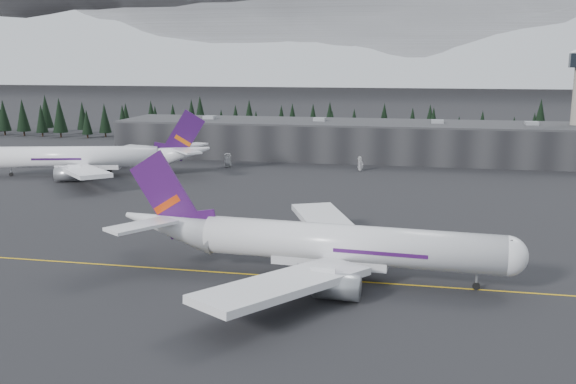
% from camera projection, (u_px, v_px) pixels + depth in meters
% --- Properties ---
extents(ground, '(1400.00, 1400.00, 0.00)m').
position_uv_depth(ground, '(263.00, 271.00, 103.41)').
color(ground, black).
rests_on(ground, ground).
extents(taxiline, '(400.00, 0.40, 0.02)m').
position_uv_depth(taxiline, '(261.00, 275.00, 101.49)').
color(taxiline, gold).
rests_on(taxiline, ground).
extents(terminal, '(160.00, 30.00, 12.60)m').
position_uv_depth(terminal, '(348.00, 140.00, 222.13)').
color(terminal, black).
rests_on(terminal, ground).
extents(treeline, '(360.00, 20.00, 15.00)m').
position_uv_depth(treeline, '(358.00, 126.00, 257.41)').
color(treeline, black).
rests_on(treeline, ground).
extents(mountain_ridge, '(4400.00, 900.00, 420.00)m').
position_uv_depth(mountain_ridge, '(405.00, 80.00, 1063.37)').
color(mountain_ridge, white).
rests_on(mountain_ridge, ground).
extents(jet_main, '(64.78, 59.66, 19.04)m').
position_uv_depth(jet_main, '(314.00, 243.00, 100.38)').
color(jet_main, silver).
rests_on(jet_main, ground).
extents(jet_parked, '(64.78, 59.09, 19.37)m').
position_uv_depth(jet_parked, '(97.00, 157.00, 187.72)').
color(jet_parked, white).
rests_on(jet_parked, ground).
extents(gse_vehicle_a, '(3.29, 5.00, 1.28)m').
position_uv_depth(gse_vehicle_a, '(228.00, 165.00, 202.90)').
color(gse_vehicle_a, silver).
rests_on(gse_vehicle_a, ground).
extents(gse_vehicle_b, '(4.86, 3.35, 1.54)m').
position_uv_depth(gse_vehicle_b, '(361.00, 168.00, 196.76)').
color(gse_vehicle_b, silver).
rests_on(gse_vehicle_b, ground).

